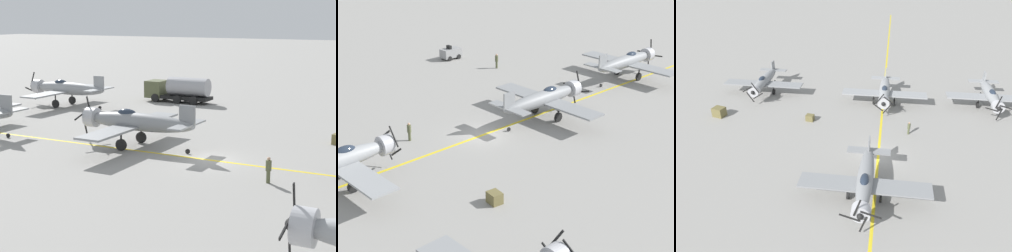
# 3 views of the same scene
# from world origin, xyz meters

# --- Properties ---
(ground_plane) EXTENTS (400.00, 400.00, 0.00)m
(ground_plane) POSITION_xyz_m (0.00, 0.00, 0.00)
(ground_plane) COLOR gray
(taxiway_stripe) EXTENTS (0.30, 160.00, 0.01)m
(taxiway_stripe) POSITION_xyz_m (0.00, 0.00, 0.00)
(taxiway_stripe) COLOR yellow
(taxiway_stripe) RESTS_ON ground
(airplane_near_right) EXTENTS (12.00, 9.98, 3.65)m
(airplane_near_right) POSITION_xyz_m (18.38, -14.98, 2.01)
(airplane_near_right) COLOR gray
(airplane_near_right) RESTS_ON ground
(airplane_near_left) EXTENTS (12.00, 9.98, 3.77)m
(airplane_near_left) POSITION_xyz_m (-14.87, -14.62, 2.01)
(airplane_near_left) COLOR #939699
(airplane_near_left) RESTS_ON ground
(airplane_near_center) EXTENTS (12.00, 9.98, 3.65)m
(airplane_near_center) POSITION_xyz_m (-0.11, -13.86, 2.01)
(airplane_near_center) COLOR #95989A
(airplane_near_center) RESTS_ON ground
(airplane_mid_center) EXTENTS (12.00, 9.98, 3.74)m
(airplane_mid_center) POSITION_xyz_m (0.94, 6.70, 2.01)
(airplane_mid_center) COLOR gray
(airplane_mid_center) RESTS_ON ground
(ground_crew_inspecting) EXTENTS (0.36, 0.36, 1.65)m
(ground_crew_inspecting) POSITION_xyz_m (-3.42, -5.48, 0.90)
(ground_crew_inspecting) COLOR #515638
(ground_crew_inspecting) RESTS_ON ground
(supply_crate_by_tanker) EXTENTS (1.76, 1.57, 1.26)m
(supply_crate_by_tanker) POSITION_xyz_m (21.85, -6.70, 0.63)
(supply_crate_by_tanker) COLOR brown
(supply_crate_by_tanker) RESTS_ON ground
(supply_crate_mid_lane) EXTENTS (1.10, 0.95, 0.83)m
(supply_crate_mid_lane) POSITION_xyz_m (9.38, -7.19, 0.42)
(supply_crate_mid_lane) COLOR brown
(supply_crate_mid_lane) RESTS_ON ground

